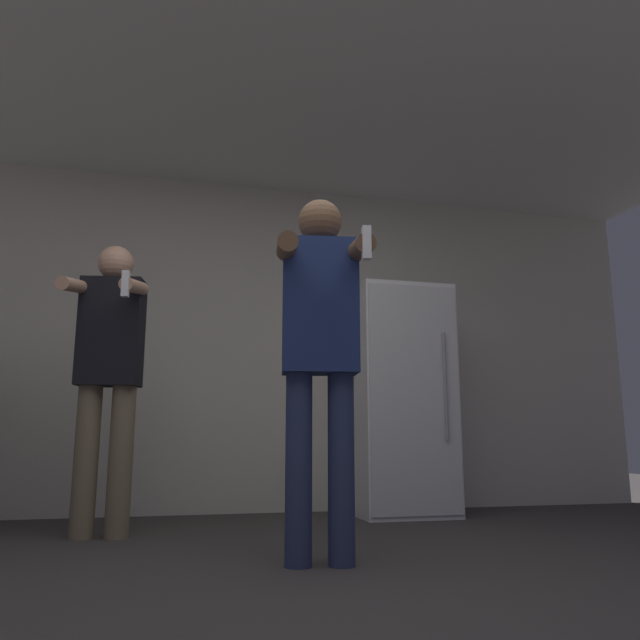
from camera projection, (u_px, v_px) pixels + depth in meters
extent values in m
plane|color=#383333|center=(295.00, 607.00, 2.00)|extent=(14.00, 14.00, 0.00)
cube|color=beige|center=(226.00, 342.00, 4.80)|extent=(7.00, 0.06, 2.55)
cube|color=silver|center=(254.00, 95.00, 3.76)|extent=(7.00, 3.18, 0.05)
cube|color=white|center=(396.00, 400.00, 4.64)|extent=(0.68, 0.72, 1.65)
cube|color=silver|center=(415.00, 397.00, 4.29)|extent=(0.66, 0.01, 1.58)
cylinder|color=#99999E|center=(445.00, 385.00, 4.34)|extent=(0.02, 0.02, 0.74)
cylinder|color=navy|center=(299.00, 468.00, 2.72)|extent=(0.12, 0.12, 0.82)
cylinder|color=navy|center=(341.00, 467.00, 2.73)|extent=(0.12, 0.12, 0.82)
cube|color=navy|center=(320.00, 307.00, 2.86)|extent=(0.37, 0.25, 0.62)
sphere|color=brown|center=(320.00, 222.00, 2.94)|extent=(0.21, 0.21, 0.21)
cylinder|color=brown|center=(287.00, 247.00, 2.72)|extent=(0.14, 0.38, 0.15)
cylinder|color=brown|center=(360.00, 249.00, 2.74)|extent=(0.14, 0.38, 0.15)
cube|color=white|center=(366.00, 243.00, 2.56)|extent=(0.04, 0.04, 0.14)
cylinder|color=#75664C|center=(86.00, 461.00, 3.47)|extent=(0.13, 0.13, 0.83)
cylinder|color=#75664C|center=(121.00, 461.00, 3.48)|extent=(0.13, 0.13, 0.83)
cube|color=black|center=(112.00, 332.00, 3.61)|extent=(0.37, 0.26, 0.62)
sphere|color=tan|center=(116.00, 263.00, 3.69)|extent=(0.21, 0.21, 0.21)
cylinder|color=tan|center=(75.00, 286.00, 3.45)|extent=(0.15, 0.42, 0.14)
cylinder|color=tan|center=(135.00, 286.00, 3.47)|extent=(0.15, 0.42, 0.14)
cube|color=white|center=(126.00, 284.00, 3.27)|extent=(0.04, 0.04, 0.14)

